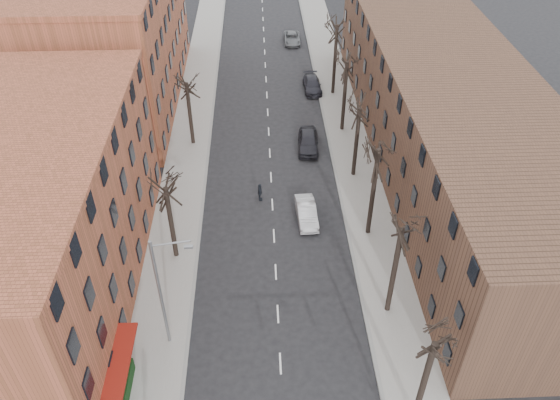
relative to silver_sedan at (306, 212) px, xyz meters
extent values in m
cube|color=gray|center=(-10.77, 13.04, -0.65)|extent=(4.00, 90.00, 0.15)
cube|color=gray|center=(5.23, 13.04, -0.65)|extent=(4.00, 90.00, 0.15)
cube|color=brown|center=(-18.77, -6.96, 5.28)|extent=(12.00, 26.00, 12.00)
cube|color=brown|center=(-18.77, 22.04, 6.28)|extent=(12.00, 28.00, 14.00)
cube|color=#4C3123|center=(13.23, 8.04, 4.28)|extent=(12.00, 50.00, 10.00)
cube|color=maroon|center=(-12.17, -15.96, -0.72)|extent=(1.20, 7.00, 0.15)
cylinder|color=slate|center=(-9.97, -11.96, 3.78)|extent=(0.20, 0.20, 9.00)
cylinder|color=slate|center=(-8.87, -11.96, 8.08)|extent=(2.39, 0.12, 0.46)
cube|color=slate|center=(-7.87, -11.96, 7.78)|extent=(0.50, 0.22, 0.14)
imported|color=#AFB1B6|center=(0.00, 0.00, 0.00)|extent=(1.78, 4.47, 1.45)
imported|color=black|center=(1.03, 10.72, 0.11)|extent=(2.29, 5.01, 1.67)
imported|color=black|center=(2.53, 23.00, -0.03)|extent=(2.08, 4.82, 1.38)
imported|color=#575A5F|center=(1.03, 36.92, -0.08)|extent=(2.20, 4.68, 1.29)
imported|color=black|center=(-3.82, 2.73, 0.13)|extent=(0.44, 1.01, 1.70)
camera|label=1|loc=(-3.67, -34.45, 28.99)|focal=35.00mm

